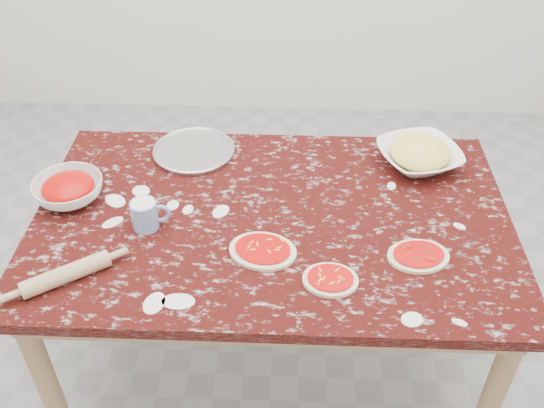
{
  "coord_description": "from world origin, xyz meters",
  "views": [
    {
      "loc": [
        0.06,
        -1.55,
        2.07
      ],
      "look_at": [
        0.0,
        0.0,
        0.8
      ],
      "focal_mm": 39.93,
      "sensor_mm": 36.0,
      "label": 1
    }
  ],
  "objects": [
    {
      "name": "pizza_right",
      "position": [
        0.46,
        -0.18,
        0.76
      ],
      "size": [
        0.21,
        0.18,
        0.02
      ],
      "color": "beige",
      "rests_on": "worktable"
    },
    {
      "name": "rolling_pin",
      "position": [
        -0.6,
        -0.32,
        0.78
      ],
      "size": [
        0.25,
        0.19,
        0.05
      ],
      "primitive_type": "cylinder",
      "rotation": [
        0.0,
        1.57,
        0.6
      ],
      "color": "tan",
      "rests_on": "worktable"
    },
    {
      "name": "worktable",
      "position": [
        0.0,
        0.0,
        0.67
      ],
      "size": [
        1.6,
        1.0,
        0.75
      ],
      "color": "black",
      "rests_on": "ground"
    },
    {
      "name": "pizza_mid",
      "position": [
        0.19,
        -0.3,
        0.76
      ],
      "size": [
        0.18,
        0.15,
        0.02
      ],
      "color": "beige",
      "rests_on": "worktable"
    },
    {
      "name": "pizza_left",
      "position": [
        -0.02,
        -0.18,
        0.76
      ],
      "size": [
        0.25,
        0.21,
        0.02
      ],
      "color": "beige",
      "rests_on": "worktable"
    },
    {
      "name": "pizza_tray",
      "position": [
        -0.31,
        0.36,
        0.76
      ],
      "size": [
        0.4,
        0.4,
        0.01
      ],
      "primitive_type": "cylinder",
      "rotation": [
        0.0,
        0.0,
        -0.39
      ],
      "color": "#B2B2B7",
      "rests_on": "worktable"
    },
    {
      "name": "ground",
      "position": [
        0.0,
        0.0,
        0.0
      ],
      "size": [
        4.0,
        4.0,
        0.0
      ],
      "primitive_type": "plane",
      "color": "gray"
    },
    {
      "name": "sauce_bowl",
      "position": [
        -0.7,
        0.06,
        0.79
      ],
      "size": [
        0.3,
        0.3,
        0.07
      ],
      "primitive_type": "imported",
      "rotation": [
        0.0,
        0.0,
        0.32
      ],
      "color": "white",
      "rests_on": "worktable"
    },
    {
      "name": "flour_mug",
      "position": [
        -0.41,
        -0.07,
        0.8
      ],
      "size": [
        0.13,
        0.09,
        0.1
      ],
      "color": "#728BC1",
      "rests_on": "worktable"
    },
    {
      "name": "cheese_bowl",
      "position": [
        0.53,
        0.32,
        0.79
      ],
      "size": [
        0.37,
        0.37,
        0.07
      ],
      "primitive_type": "imported",
      "rotation": [
        0.0,
        0.0,
        0.35
      ],
      "color": "white",
      "rests_on": "worktable"
    }
  ]
}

